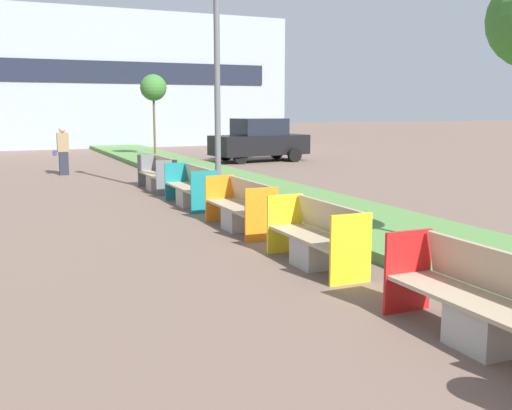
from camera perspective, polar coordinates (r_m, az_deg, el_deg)
The scene contains 11 objects.
planter_grass_strip at distance 11.95m, azimuth 9.70°, elevation -1.54°, with size 2.80×120.00×0.18m.
building_backdrop at distance 38.52m, azimuth -13.05°, elevation 11.44°, with size 20.45×5.13×7.91m.
bench_red_frame at distance 6.22m, azimuth 21.25°, elevation -9.37°, with size 0.65×2.39×0.94m.
bench_yellow_frame at distance 8.78m, azimuth 5.80°, elevation -3.53°, with size 0.65×1.97×0.94m.
bench_orange_frame at distance 11.36m, azimuth -1.46°, elevation -0.55°, with size 0.65×2.12×0.94m.
bench_teal_frame at distance 14.23m, azimuth -6.18°, elevation 1.39°, with size 0.65×2.18×0.94m.
bench_grey_frame at distance 17.12m, azimuth -9.25°, elevation 2.64°, with size 0.65×2.21×0.94m.
street_lamp_post at distance 14.32m, azimuth -3.80°, elevation 18.75°, with size 0.24×0.44×8.57m.
sapling_tree_far at distance 27.63m, azimuth -9.75°, elevation 10.90°, with size 1.17×1.17×3.80m.
pedestrian_walking at distance 21.80m, azimuth -17.91°, elevation 4.97°, with size 0.53×0.24×1.68m.
parked_car_distant at distance 26.14m, azimuth 0.33°, elevation 6.17°, with size 4.40×2.32×1.86m.
Camera 1 is at (-3.30, 2.22, 2.29)m, focal length 42.00 mm.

